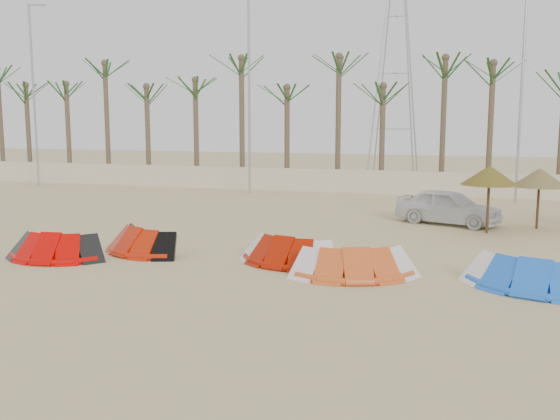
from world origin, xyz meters
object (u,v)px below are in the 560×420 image
(parasol_left, at_px, (489,175))
(car, at_px, (449,207))
(kite_blue, at_px, (536,271))
(kite_red_mid, at_px, (145,239))
(kite_orange, at_px, (357,260))
(kite_red_left, at_px, (60,245))
(kite_red_right, at_px, (289,249))
(parasol_mid, at_px, (540,178))

(parasol_left, relative_size, car, 0.60)
(kite_blue, relative_size, parasol_left, 1.56)
(kite_red_mid, relative_size, kite_orange, 0.96)
(kite_red_left, xyz_separation_m, kite_red_right, (6.77, 1.45, 0.00))
(kite_red_left, xyz_separation_m, kite_blue, (13.41, 0.60, 0.00))
(kite_orange, relative_size, parasol_left, 1.46)
(kite_red_left, relative_size, kite_blue, 0.81)
(parasol_mid, relative_size, car, 0.56)
(kite_blue, bearing_deg, parasol_left, 97.39)
(kite_red_left, height_order, kite_blue, same)
(kite_red_mid, relative_size, kite_blue, 0.91)
(kite_red_mid, distance_m, kite_red_right, 4.82)
(kite_blue, relative_size, parasol_mid, 1.67)
(kite_red_mid, xyz_separation_m, kite_red_right, (4.81, -0.15, -0.00))
(parasol_mid, bearing_deg, kite_red_right, -132.64)
(kite_red_right, bearing_deg, car, 62.95)
(kite_blue, height_order, parasol_mid, parasol_mid)
(parasol_mid, bearing_deg, kite_blue, -95.58)
(parasol_left, bearing_deg, parasol_mid, 39.22)
(kite_red_right, bearing_deg, kite_orange, -22.59)
(parasol_left, relative_size, parasol_mid, 1.07)
(kite_red_mid, bearing_deg, car, 41.96)
(kite_red_right, height_order, car, car)
(parasol_mid, height_order, car, parasol_mid)
(kite_red_mid, distance_m, parasol_left, 12.44)
(kite_blue, bearing_deg, kite_red_mid, 175.00)
(kite_red_left, distance_m, kite_red_mid, 2.53)
(kite_red_left, distance_m, kite_orange, 8.93)
(kite_red_left, relative_size, kite_red_mid, 0.89)
(kite_blue, bearing_deg, kite_orange, -179.48)
(kite_red_left, xyz_separation_m, kite_orange, (8.91, 0.56, 0.00))
(kite_red_mid, height_order, parasol_mid, parasol_mid)
(car, bearing_deg, kite_red_right, 173.81)
(kite_red_left, distance_m, car, 14.69)
(parasol_mid, bearing_deg, kite_orange, -120.71)
(kite_red_right, xyz_separation_m, kite_orange, (2.14, -0.89, 0.00))
(kite_red_right, bearing_deg, kite_blue, -7.29)
(parasol_left, bearing_deg, kite_orange, -115.05)
(parasol_left, xyz_separation_m, car, (-1.43, 1.64, -1.43))
(parasol_mid, bearing_deg, parasol_left, -140.78)
(kite_red_right, relative_size, kite_orange, 0.91)
(kite_orange, height_order, kite_blue, same)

